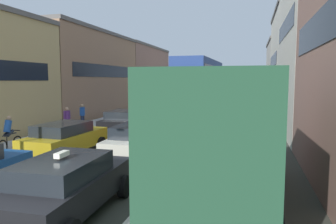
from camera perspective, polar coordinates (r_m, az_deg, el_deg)
sidewalk_left at (r=27.32m, az=-9.26°, el=-1.17°), size 2.60×64.00×0.14m
lane_stripe_left at (r=25.69m, az=0.97°, el=-1.68°), size 0.16×60.00×0.01m
lane_stripe_right at (r=25.09m, az=8.52°, el=-1.93°), size 0.16×60.00×0.01m
building_row_left at (r=31.70m, az=-16.41°, el=6.54°), size 7.20×43.90×7.97m
building_row_right at (r=26.60m, az=27.09°, el=8.93°), size 7.20×43.90×12.35m
removalist_box_truck at (r=8.41m, az=9.48°, el=-3.81°), size 2.84×7.75×3.58m
taxi_centre_lane_front at (r=8.31m, az=-18.06°, el=-12.51°), size 2.15×4.35×1.66m
sedan_centre_lane_second at (r=13.55m, az=-5.47°, el=-5.14°), size 2.12×4.33×1.49m
wagon_left_lane_second at (r=14.68m, az=-18.23°, el=-4.55°), size 2.22×4.38×1.49m
hatchback_centre_lane_third at (r=19.28m, az=1.37°, el=-1.83°), size 2.30×4.41×1.49m
sedan_left_lane_third at (r=19.83m, az=-7.93°, el=-1.67°), size 2.12×4.33×1.49m
sedan_right_lane_behind_truck at (r=15.76m, az=10.68°, el=-3.66°), size 2.10×4.32×1.49m
bus_mid_queue_primary at (r=27.23m, az=5.82°, el=4.68°), size 3.03×10.57×5.06m
bus_far_queue_secondary at (r=42.19m, az=3.99°, el=3.65°), size 3.08×10.58×2.90m
cyclist_on_sidewalk at (r=16.38m, az=-26.99°, el=-3.65°), size 0.50×1.73×1.72m
pedestrian_near_kerb at (r=20.93m, az=-17.92°, el=-1.09°), size 0.34×0.53×1.66m
pedestrian_mid_sidewalk at (r=23.34m, az=-15.33°, el=-0.32°), size 0.34×0.54×1.66m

